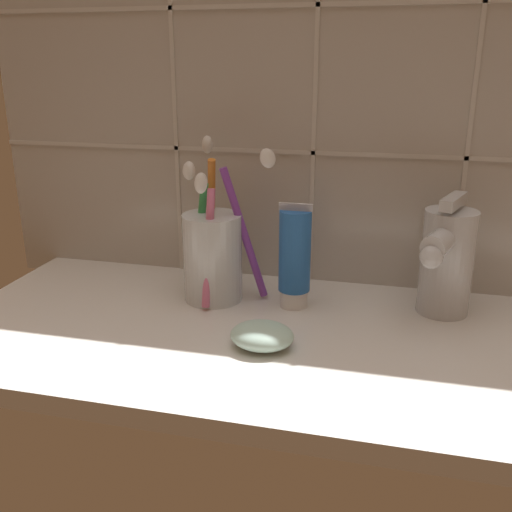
# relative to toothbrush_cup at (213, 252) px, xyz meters

# --- Properties ---
(sink_counter) EXTENTS (0.70, 0.33, 0.02)m
(sink_counter) POSITION_rel_toothbrush_cup_xyz_m (0.08, -0.07, -0.07)
(sink_counter) COLOR silver
(sink_counter) RESTS_ON ground
(tile_wall_backsplash) EXTENTS (0.80, 0.02, 0.48)m
(tile_wall_backsplash) POSITION_rel_toothbrush_cup_xyz_m (0.08, 0.10, 0.16)
(tile_wall_backsplash) COLOR #B7B2A8
(tile_wall_backsplash) RESTS_ON ground
(toothbrush_cup) EXTENTS (0.12, 0.12, 0.19)m
(toothbrush_cup) POSITION_rel_toothbrush_cup_xyz_m (0.00, 0.00, 0.00)
(toothbrush_cup) COLOR silver
(toothbrush_cup) RESTS_ON sink_counter
(toothpaste_tube) EXTENTS (0.04, 0.04, 0.12)m
(toothpaste_tube) POSITION_rel_toothbrush_cup_xyz_m (0.10, -0.00, 0.00)
(toothpaste_tube) COLOR white
(toothpaste_tube) RESTS_ON sink_counter
(sink_faucet) EXTENTS (0.06, 0.10, 0.13)m
(sink_faucet) POSITION_rel_toothbrush_cup_xyz_m (0.26, 0.02, 0.01)
(sink_faucet) COLOR silver
(sink_faucet) RESTS_ON sink_counter
(soap_bar) EXTENTS (0.06, 0.05, 0.02)m
(soap_bar) POSITION_rel_toothbrush_cup_xyz_m (0.09, -0.11, -0.04)
(soap_bar) COLOR silver
(soap_bar) RESTS_ON sink_counter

